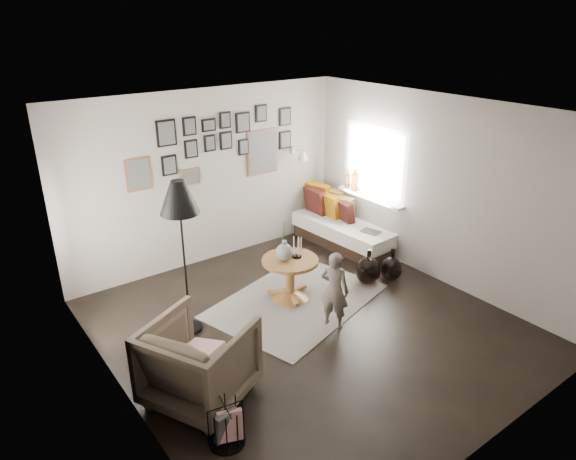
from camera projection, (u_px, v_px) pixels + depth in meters
ground at (309, 326)px, 6.31m from camera, size 4.80×4.80×0.00m
wall_back at (208, 178)px, 7.57m from camera, size 4.50×0.00×4.50m
wall_front at (504, 323)px, 4.03m from camera, size 4.50×0.00×4.50m
wall_left at (115, 287)px, 4.56m from camera, size 0.00×4.80×4.80m
wall_right at (438, 191)px, 7.04m from camera, size 0.00×4.80×4.80m
ceiling at (313, 113)px, 5.29m from camera, size 4.80×4.80×0.00m
door_left at (81, 263)px, 5.55m from camera, size 0.00×2.14×2.14m
window_right at (363, 192)px, 8.13m from camera, size 0.15×1.32×1.30m
gallery_wall at (224, 146)px, 7.54m from camera, size 2.74×0.03×1.08m
wall_sconce at (302, 155)px, 8.16m from camera, size 0.18×0.36×0.16m
rug at (296, 301)px, 6.85m from camera, size 2.57×2.11×0.01m
pedestal_table at (290, 280)px, 6.82m from camera, size 0.75×0.75×0.59m
vase at (284, 249)px, 6.60m from camera, size 0.21×0.21×0.53m
candles at (297, 248)px, 6.70m from camera, size 0.13×0.13×0.28m
daybed at (343, 227)px, 8.48m from camera, size 0.91×1.92×0.90m
magazine_on_daybed at (371, 231)px, 7.96m from camera, size 0.26×0.32×0.01m
armchair at (199, 362)px, 4.98m from camera, size 1.24×1.23×0.85m
armchair_cushion at (199, 353)px, 5.01m from camera, size 0.52×0.52×0.18m
floor_lamp at (179, 203)px, 5.61m from camera, size 0.44×0.44×1.89m
magazine_basket at (226, 424)px, 4.53m from camera, size 0.38×0.38×0.40m
demijohn_large at (368, 271)px, 7.22m from camera, size 0.35×0.35×0.53m
demijohn_small at (391, 268)px, 7.33m from camera, size 0.31×0.31×0.48m
child at (334, 290)px, 6.13m from camera, size 0.37×0.43×0.99m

